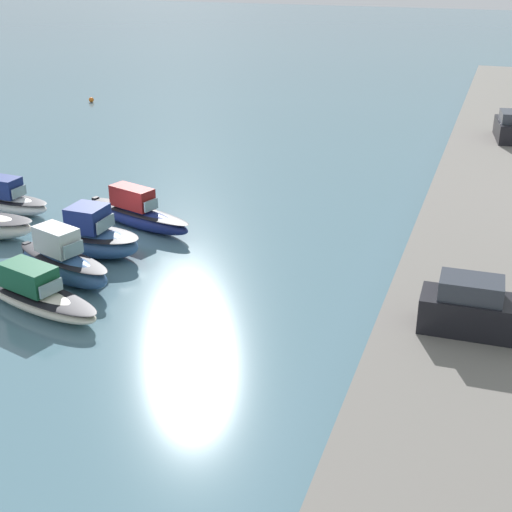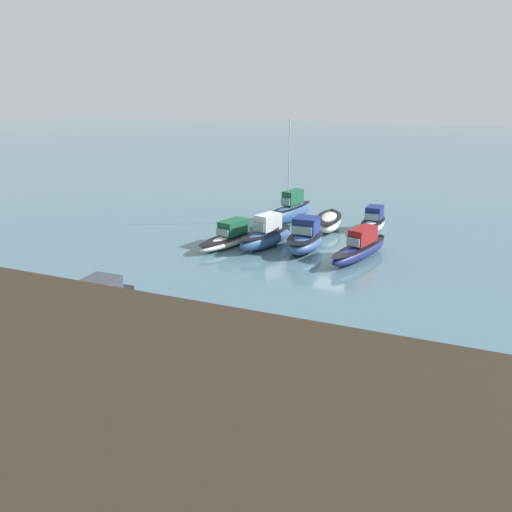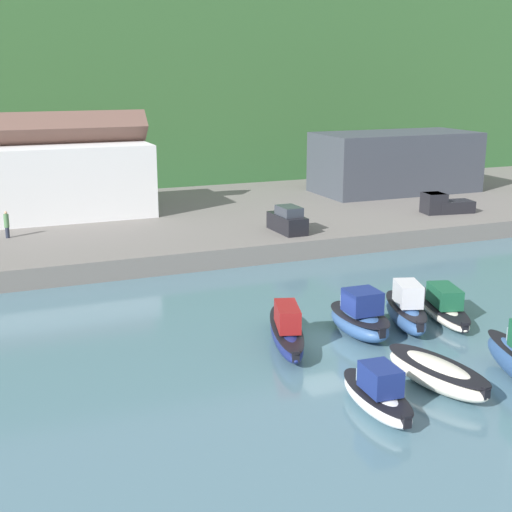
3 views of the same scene
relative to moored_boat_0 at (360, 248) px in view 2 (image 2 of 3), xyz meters
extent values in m
plane|color=slate|center=(2.14, -0.29, -0.84)|extent=(320.00, 320.00, 0.00)
ellipsoid|color=navy|center=(0.02, 0.08, -0.26)|extent=(3.66, 7.59, 1.15)
ellipsoid|color=black|center=(0.02, 0.08, 0.14)|extent=(3.76, 7.75, 0.12)
cube|color=maroon|center=(-0.09, -0.28, 0.90)|extent=(1.86, 2.84, 1.19)
cube|color=#8CA5B2|center=(0.35, 1.11, 0.73)|extent=(1.00, 0.40, 0.59)
cube|color=black|center=(-1.03, -3.32, -0.03)|extent=(0.43, 0.37, 0.56)
ellipsoid|color=#33568E|center=(4.37, -0.18, -0.13)|extent=(2.47, 5.11, 1.43)
ellipsoid|color=black|center=(4.37, -0.18, 0.37)|extent=(2.57, 5.22, 0.12)
cube|color=navy|center=(4.36, -0.43, 1.22)|extent=(1.80, 1.82, 1.26)
cube|color=#8CA5B2|center=(4.39, 0.60, 1.03)|extent=(1.58, 0.14, 0.63)
cube|color=black|center=(4.31, -2.58, 0.16)|extent=(0.37, 0.29, 0.56)
ellipsoid|color=#33568E|center=(7.56, 0.06, -0.12)|extent=(3.43, 6.16, 1.44)
ellipsoid|color=black|center=(7.56, 0.06, 0.39)|extent=(3.53, 6.29, 0.12)
cube|color=silver|center=(7.47, -0.22, 1.23)|extent=(1.83, 2.36, 1.26)
cube|color=#8CA5B2|center=(7.84, 0.91, 1.04)|extent=(1.09, 0.44, 0.63)
cube|color=black|center=(6.68, -2.62, 0.17)|extent=(0.43, 0.38, 0.56)
ellipsoid|color=white|center=(10.41, 0.52, -0.39)|extent=(3.64, 7.45, 0.90)
ellipsoid|color=black|center=(10.41, 0.52, -0.07)|extent=(3.75, 7.61, 0.12)
cube|color=#195638|center=(10.32, 0.17, 0.63)|extent=(1.97, 2.80, 1.13)
cube|color=#8CA5B2|center=(10.69, 1.54, 0.46)|extent=(1.20, 0.42, 0.56)
cube|color=black|center=(9.51, -2.79, -0.21)|extent=(0.42, 0.36, 0.56)
ellipsoid|color=white|center=(0.45, -8.36, -0.33)|extent=(2.06, 5.34, 1.02)
ellipsoid|color=black|center=(0.45, -8.36, 0.03)|extent=(2.13, 5.45, 0.12)
cube|color=navy|center=(0.43, -8.63, 0.76)|extent=(1.42, 1.91, 1.16)
cube|color=#8CA5B2|center=(0.50, -7.56, 0.59)|extent=(1.18, 0.17, 0.58)
cube|color=black|center=(0.30, -10.85, -0.12)|extent=(0.38, 0.30, 0.56)
ellipsoid|color=white|center=(4.27, -7.43, -0.19)|extent=(2.98, 6.28, 1.30)
ellipsoid|color=black|center=(4.27, -7.43, 0.27)|extent=(3.09, 6.41, 0.12)
cube|color=black|center=(4.70, -10.26, 0.07)|extent=(0.40, 0.33, 0.56)
ellipsoid|color=#33568E|center=(8.34, -8.63, -0.01)|extent=(2.92, 6.96, 1.67)
ellipsoid|color=black|center=(8.34, -8.63, 0.58)|extent=(3.01, 7.11, 0.12)
cube|color=#195638|center=(8.26, -8.96, 1.48)|extent=(1.57, 2.56, 1.32)
cube|color=#8CA5B2|center=(8.57, -7.66, 1.29)|extent=(0.95, 0.31, 0.66)
cylinder|color=silver|center=(8.45, -8.13, 4.85)|extent=(0.10, 0.10, 8.04)
cube|color=black|center=(8.84, 19.09, 1.36)|extent=(1.90, 4.24, 1.40)
cube|color=#333842|center=(8.85, 18.78, 2.44)|extent=(1.59, 2.35, 0.76)
camera|label=1|loc=(33.84, 19.06, 14.18)|focal=50.00mm
camera|label=2|loc=(-6.21, 35.85, 11.22)|focal=35.00mm
camera|label=3|loc=(-15.12, -32.51, 13.53)|focal=50.00mm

